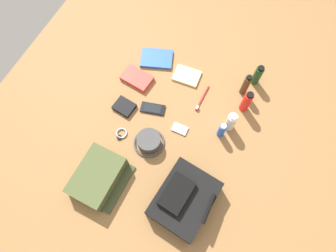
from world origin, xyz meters
name	(u,v)px	position (x,y,z in m)	size (l,w,h in m)	color
ground_plane	(168,130)	(0.00, 0.00, -0.01)	(2.64, 2.02, 0.02)	olive
backpack	(184,199)	(0.31, 0.23, 0.06)	(0.34, 0.28, 0.13)	black
toiletry_pouch	(98,177)	(0.40, -0.20, 0.05)	(0.28, 0.24, 0.09)	#47512D
bucket_hat	(149,141)	(0.12, -0.06, 0.03)	(0.17, 0.17, 0.07)	#444444
shampoo_bottle	(257,75)	(-0.48, 0.33, 0.07)	(0.04, 0.04, 0.15)	#19471E
cologne_bottle	(246,85)	(-0.39, 0.29, 0.08)	(0.04, 0.04, 0.16)	#473319
sunscreen_spray	(246,102)	(-0.29, 0.33, 0.08)	(0.05, 0.05, 0.16)	red
toothpaste_tube	(231,122)	(-0.15, 0.29, 0.07)	(0.05, 0.05, 0.14)	white
deodorant_spray	(222,130)	(-0.09, 0.27, 0.06)	(0.04, 0.04, 0.12)	blue
paperback_novel	(157,59)	(-0.38, -0.25, 0.01)	(0.19, 0.22, 0.02)	blue
travel_guidebook	(137,78)	(-0.21, -0.30, 0.01)	(0.13, 0.18, 0.03)	red
cell_phone	(153,109)	(-0.07, -0.13, 0.01)	(0.09, 0.15, 0.01)	black
media_player	(180,129)	(-0.02, 0.06, 0.01)	(0.05, 0.08, 0.01)	#B7B7BC
wristwatch	(121,134)	(0.13, -0.22, 0.01)	(0.07, 0.06, 0.01)	#99999E
toothbrush	(202,99)	(-0.24, 0.10, 0.01)	(0.17, 0.02, 0.02)	red
wallet	(124,107)	(-0.01, -0.28, 0.01)	(0.09, 0.11, 0.02)	black
notepad	(187,76)	(-0.35, -0.04, 0.01)	(0.11, 0.15, 0.02)	beige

